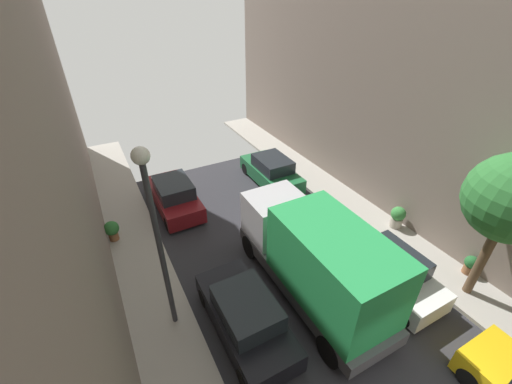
{
  "coord_description": "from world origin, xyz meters",
  "views": [
    {
      "loc": [
        -5.43,
        -0.99,
        9.38
      ],
      "look_at": [
        1.12,
        11.22,
        0.5
      ],
      "focal_mm": 22.81,
      "sensor_mm": 36.0,
      "label": 1
    }
  ],
  "objects_px": {
    "parked_car_right_4": "(271,171)",
    "potted_plant_0": "(398,216)",
    "potted_plant_4": "(112,230)",
    "lamp_post": "(155,223)",
    "parked_car_left_2": "(245,316)",
    "potted_plant_1": "(470,264)",
    "parked_car_left_3": "(174,196)",
    "delivery_truck": "(316,258)",
    "parked_car_right_3": "(387,269)"
  },
  "relations": [
    {
      "from": "potted_plant_1",
      "to": "delivery_truck",
      "type": "bearing_deg",
      "value": 160.39
    },
    {
      "from": "parked_car_left_2",
      "to": "parked_car_right_4",
      "type": "bearing_deg",
      "value": 54.59
    },
    {
      "from": "parked_car_right_4",
      "to": "potted_plant_1",
      "type": "height_order",
      "value": "parked_car_right_4"
    },
    {
      "from": "potted_plant_0",
      "to": "potted_plant_4",
      "type": "relative_size",
      "value": 1.13
    },
    {
      "from": "parked_car_right_4",
      "to": "potted_plant_0",
      "type": "relative_size",
      "value": 4.13
    },
    {
      "from": "parked_car_left_3",
      "to": "potted_plant_0",
      "type": "xyz_separation_m",
      "value": [
        8.26,
        -6.31,
        -0.02
      ]
    },
    {
      "from": "parked_car_left_3",
      "to": "parked_car_right_4",
      "type": "bearing_deg",
      "value": -1.36
    },
    {
      "from": "parked_car_left_2",
      "to": "parked_car_right_3",
      "type": "relative_size",
      "value": 1.0
    },
    {
      "from": "parked_car_right_4",
      "to": "parked_car_left_3",
      "type": "bearing_deg",
      "value": 178.64
    },
    {
      "from": "parked_car_right_3",
      "to": "potted_plant_1",
      "type": "height_order",
      "value": "parked_car_right_3"
    },
    {
      "from": "parked_car_right_4",
      "to": "potted_plant_0",
      "type": "distance_m",
      "value": 6.81
    },
    {
      "from": "parked_car_left_3",
      "to": "potted_plant_4",
      "type": "relative_size",
      "value": 4.67
    },
    {
      "from": "delivery_truck",
      "to": "potted_plant_1",
      "type": "xyz_separation_m",
      "value": [
        5.76,
        -2.05,
        -1.21
      ]
    },
    {
      "from": "potted_plant_0",
      "to": "potted_plant_1",
      "type": "relative_size",
      "value": 1.31
    },
    {
      "from": "delivery_truck",
      "to": "potted_plant_0",
      "type": "relative_size",
      "value": 6.49
    },
    {
      "from": "parked_car_left_3",
      "to": "potted_plant_0",
      "type": "height_order",
      "value": "parked_car_left_3"
    },
    {
      "from": "potted_plant_0",
      "to": "potted_plant_1",
      "type": "bearing_deg",
      "value": -86.54
    },
    {
      "from": "potted_plant_4",
      "to": "parked_car_left_3",
      "type": "bearing_deg",
      "value": 22.29
    },
    {
      "from": "parked_car_right_3",
      "to": "delivery_truck",
      "type": "bearing_deg",
      "value": 162.69
    },
    {
      "from": "parked_car_right_3",
      "to": "parked_car_left_2",
      "type": "bearing_deg",
      "value": 173.1
    },
    {
      "from": "potted_plant_0",
      "to": "potted_plant_4",
      "type": "height_order",
      "value": "potted_plant_0"
    },
    {
      "from": "parked_car_left_2",
      "to": "delivery_truck",
      "type": "distance_m",
      "value": 2.91
    },
    {
      "from": "parked_car_left_3",
      "to": "parked_car_right_4",
      "type": "distance_m",
      "value": 5.4
    },
    {
      "from": "delivery_truck",
      "to": "lamp_post",
      "type": "relative_size",
      "value": 1.07
    },
    {
      "from": "parked_car_right_3",
      "to": "parked_car_right_4",
      "type": "height_order",
      "value": "same"
    },
    {
      "from": "parked_car_left_3",
      "to": "lamp_post",
      "type": "height_order",
      "value": "lamp_post"
    },
    {
      "from": "potted_plant_1",
      "to": "potted_plant_4",
      "type": "xyz_separation_m",
      "value": [
        -11.51,
        8.34,
        0.09
      ]
    },
    {
      "from": "parked_car_right_3",
      "to": "lamp_post",
      "type": "xyz_separation_m",
      "value": [
        -7.3,
        1.99,
        3.42
      ]
    },
    {
      "from": "parked_car_left_3",
      "to": "parked_car_right_3",
      "type": "height_order",
      "value": "same"
    },
    {
      "from": "parked_car_left_2",
      "to": "potted_plant_0",
      "type": "bearing_deg",
      "value": 9.72
    },
    {
      "from": "potted_plant_4",
      "to": "delivery_truck",
      "type": "bearing_deg",
      "value": -47.53
    },
    {
      "from": "delivery_truck",
      "to": "parked_car_right_3",
      "type": "bearing_deg",
      "value": -17.31
    },
    {
      "from": "parked_car_left_3",
      "to": "lamp_post",
      "type": "bearing_deg",
      "value": -106.57
    },
    {
      "from": "parked_car_right_4",
      "to": "potted_plant_4",
      "type": "bearing_deg",
      "value": -172.43
    },
    {
      "from": "lamp_post",
      "to": "potted_plant_1",
      "type": "bearing_deg",
      "value": -17.18
    },
    {
      "from": "delivery_truck",
      "to": "lamp_post",
      "type": "bearing_deg",
      "value": 165.95
    },
    {
      "from": "delivery_truck",
      "to": "potted_plant_0",
      "type": "height_order",
      "value": "delivery_truck"
    },
    {
      "from": "parked_car_left_3",
      "to": "potted_plant_1",
      "type": "distance_m",
      "value": 12.78
    },
    {
      "from": "parked_car_left_2",
      "to": "parked_car_right_3",
      "type": "bearing_deg",
      "value": -6.9
    },
    {
      "from": "potted_plant_4",
      "to": "lamp_post",
      "type": "xyz_separation_m",
      "value": [
        1.15,
        -5.13,
        3.48
      ]
    },
    {
      "from": "potted_plant_0",
      "to": "lamp_post",
      "type": "xyz_separation_m",
      "value": [
        -10.16,
        -0.08,
        3.44
      ]
    },
    {
      "from": "parked_car_left_3",
      "to": "delivery_truck",
      "type": "bearing_deg",
      "value": -70.29
    },
    {
      "from": "delivery_truck",
      "to": "potted_plant_4",
      "type": "xyz_separation_m",
      "value": [
        -5.75,
        6.28,
        -1.13
      ]
    },
    {
      "from": "potted_plant_4",
      "to": "lamp_post",
      "type": "relative_size",
      "value": 0.15
    },
    {
      "from": "parked_car_right_4",
      "to": "delivery_truck",
      "type": "distance_m",
      "value": 7.96
    },
    {
      "from": "parked_car_left_3",
      "to": "lamp_post",
      "type": "distance_m",
      "value": 7.49
    },
    {
      "from": "delivery_truck",
      "to": "potted_plant_1",
      "type": "bearing_deg",
      "value": -19.61
    },
    {
      "from": "parked_car_right_4",
      "to": "delivery_truck",
      "type": "bearing_deg",
      "value": -110.03
    },
    {
      "from": "parked_car_left_2",
      "to": "parked_car_left_3",
      "type": "distance_m",
      "value": 7.72
    },
    {
      "from": "delivery_truck",
      "to": "lamp_post",
      "type": "distance_m",
      "value": 5.29
    }
  ]
}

